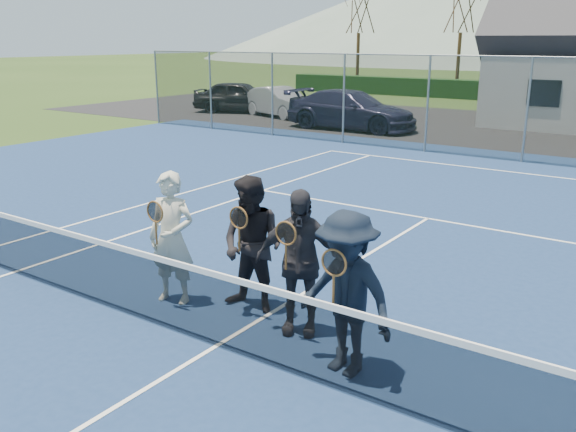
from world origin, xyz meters
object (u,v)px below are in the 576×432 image
player_b (253,245)px  player_c (299,262)px  tennis_net (215,306)px  player_d (346,294)px  car_b (280,102)px  car_c (351,110)px  car_a (240,97)px  player_a (172,238)px

player_b → player_c: 0.86m
tennis_net → player_d: bearing=14.5°
car_b → tennis_net: (12.12, -18.35, -0.14)m
player_d → car_c: bearing=118.7°
car_a → player_c: bearing=-159.8°
car_b → tennis_net: car_b is taller
player_c → tennis_net: bearing=-122.1°
player_b → player_a: bearing=-159.5°
car_b → player_c: player_c is taller
car_a → player_c: player_c is taller
car_b → car_c: bearing=-92.3°
car_a → player_a: 22.42m
player_a → player_b: size_ratio=1.00×
car_b → player_d: (13.61, -17.97, 0.24)m
tennis_net → player_a: 1.54m
player_a → player_b: same height
car_b → car_c: size_ratio=0.78×
player_c → player_d: same height
car_c → player_a: (6.09, -15.98, 0.15)m
tennis_net → player_a: player_a is taller
tennis_net → player_b: bearing=104.5°
player_b → player_d: 1.90m
car_c → car_b: bearing=69.1°
tennis_net → player_d: player_d is taller
tennis_net → player_b: 1.17m
car_b → car_c: car_c is taller
car_b → player_b: player_b is taller
car_a → player_b: bearing=-161.1°
car_a → car_b: car_a is taller
player_a → car_b: bearing=121.4°
car_b → player_c: size_ratio=2.28×
car_a → player_a: size_ratio=2.49×
car_c → player_c: player_c is taller
car_c → tennis_net: 18.23m
car_a → car_c: (7.29, -2.01, 0.01)m
tennis_net → player_d: (1.49, 0.39, 0.38)m
car_b → player_d: 22.54m
tennis_net → player_c: size_ratio=6.49×
player_c → car_a: bearing=130.7°
player_c → player_a: bearing=-173.5°
car_a → player_b: (14.44, -17.59, 0.16)m
tennis_net → player_b: player_b is taller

